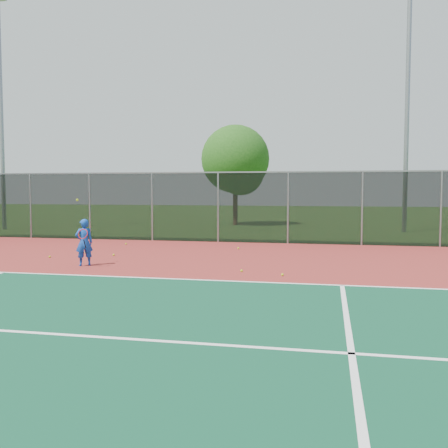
% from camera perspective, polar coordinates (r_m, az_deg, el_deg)
% --- Properties ---
extents(ground, '(120.00, 120.00, 0.00)m').
position_cam_1_polar(ground, '(9.40, 1.35, -10.15)').
color(ground, '#284F16').
rests_on(ground, ground).
extents(court_apron, '(30.00, 20.00, 0.02)m').
position_cam_1_polar(court_apron, '(11.32, 3.21, -7.67)').
color(court_apron, maroon).
rests_on(court_apron, ground).
extents(court_green, '(22.00, 13.00, 0.01)m').
position_cam_1_polar(court_green, '(5.92, 15.04, -18.71)').
color(court_green, '#0F4A2F').
rests_on(court_green, court_apron).
extents(court_lines, '(22.10, 13.05, 0.00)m').
position_cam_1_polar(court_lines, '(7.44, 14.33, -13.86)').
color(court_lines, white).
rests_on(court_lines, court_apron).
extents(fence_back, '(30.00, 0.06, 3.03)m').
position_cam_1_polar(fence_back, '(21.04, 7.33, 1.97)').
color(fence_back, black).
rests_on(fence_back, court_apron).
extents(tennis_player, '(0.61, 0.70, 1.99)m').
position_cam_1_polar(tennis_player, '(15.38, -15.70, -2.02)').
color(tennis_player, '#1244AB').
rests_on(tennis_player, court_apron).
extents(practice_ball_0, '(0.07, 0.07, 0.07)m').
position_cam_1_polar(practice_ball_0, '(20.90, -11.14, -2.24)').
color(practice_ball_0, '#ADCC17').
rests_on(practice_ball_0, court_apron).
extents(practice_ball_2, '(0.07, 0.07, 0.07)m').
position_cam_1_polar(practice_ball_2, '(18.38, -15.54, -3.15)').
color(practice_ball_2, '#ADCC17').
rests_on(practice_ball_2, court_apron).
extents(practice_ball_3, '(0.07, 0.07, 0.07)m').
position_cam_1_polar(practice_ball_3, '(13.80, 2.02, -5.36)').
color(practice_ball_3, '#ADCC17').
rests_on(practice_ball_3, court_apron).
extents(practice_ball_5, '(0.07, 0.07, 0.07)m').
position_cam_1_polar(practice_ball_5, '(13.24, 6.69, -5.78)').
color(practice_ball_5, '#ADCC17').
rests_on(practice_ball_5, court_apron).
extents(practice_ball_6, '(0.07, 0.07, 0.07)m').
position_cam_1_polar(practice_ball_6, '(19.00, 1.64, -2.78)').
color(practice_ball_6, '#ADCC17').
rests_on(practice_ball_6, court_apron).
extents(practice_ball_7, '(0.07, 0.07, 0.07)m').
position_cam_1_polar(practice_ball_7, '(17.48, -12.49, -3.47)').
color(practice_ball_7, '#ADCC17').
rests_on(practice_ball_7, court_apron).
extents(practice_ball_8, '(0.07, 0.07, 0.07)m').
position_cam_1_polar(practice_ball_8, '(17.59, -19.29, -3.55)').
color(practice_ball_8, '#ADCC17').
rests_on(practice_ball_8, court_apron).
extents(floodlight_nw, '(0.90, 0.40, 13.13)m').
position_cam_1_polar(floodlight_nw, '(31.56, -24.16, 12.87)').
color(floodlight_nw, gray).
rests_on(floodlight_nw, ground).
extents(floodlight_n, '(0.90, 0.40, 13.13)m').
position_cam_1_polar(floodlight_n, '(28.73, 20.24, 13.89)').
color(floodlight_n, gray).
rests_on(floodlight_n, ground).
extents(tree_back_left, '(4.35, 4.35, 6.39)m').
position_cam_1_polar(tree_back_left, '(31.96, 1.46, 7.07)').
color(tree_back_left, '#3A2515').
rests_on(tree_back_left, ground).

